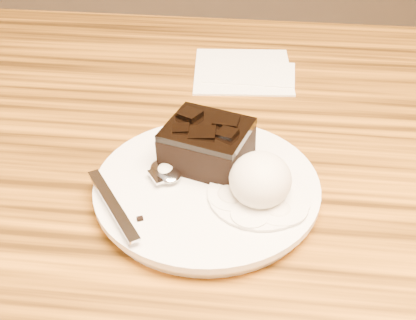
# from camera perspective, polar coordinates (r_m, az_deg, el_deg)

# --- Properties ---
(plate) EXTENTS (0.23, 0.23, 0.02)m
(plate) POSITION_cam_1_polar(r_m,az_deg,el_deg) (0.54, -0.12, -3.21)
(plate) COLOR white
(plate) RESTS_ON dining_table
(brownie) EXTENTS (0.10, 0.09, 0.04)m
(brownie) POSITION_cam_1_polar(r_m,az_deg,el_deg) (0.55, -0.08, 1.48)
(brownie) COLOR black
(brownie) RESTS_ON plate
(ice_cream_scoop) EXTENTS (0.06, 0.06, 0.05)m
(ice_cream_scoop) POSITION_cam_1_polar(r_m,az_deg,el_deg) (0.51, 5.73, -2.14)
(ice_cream_scoop) COLOR silver
(ice_cream_scoop) RESTS_ON plate
(melt_puddle) EXTENTS (0.10, 0.10, 0.00)m
(melt_puddle) POSITION_cam_1_polar(r_m,az_deg,el_deg) (0.52, 5.60, -3.85)
(melt_puddle) COLOR white
(melt_puddle) RESTS_ON plate
(spoon) EXTENTS (0.12, 0.16, 0.01)m
(spoon) POSITION_cam_1_polar(r_m,az_deg,el_deg) (0.54, -4.68, -1.37)
(spoon) COLOR silver
(spoon) RESTS_ON plate
(napkin) EXTENTS (0.15, 0.15, 0.01)m
(napkin) POSITION_cam_1_polar(r_m,az_deg,el_deg) (0.78, 3.82, 9.77)
(napkin) COLOR white
(napkin) RESTS_ON dining_table
(crumb_a) EXTENTS (0.01, 0.01, 0.00)m
(crumb_a) POSITION_cam_1_polar(r_m,az_deg,el_deg) (0.55, 5.26, -1.18)
(crumb_a) COLOR black
(crumb_a) RESTS_ON plate
(crumb_b) EXTENTS (0.01, 0.01, 0.00)m
(crumb_b) POSITION_cam_1_polar(r_m,az_deg,el_deg) (0.51, 6.27, -4.64)
(crumb_b) COLOR black
(crumb_b) RESTS_ON plate
(crumb_c) EXTENTS (0.01, 0.01, 0.00)m
(crumb_c) POSITION_cam_1_polar(r_m,az_deg,el_deg) (0.50, -7.45, -6.39)
(crumb_c) COLOR black
(crumb_c) RESTS_ON plate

